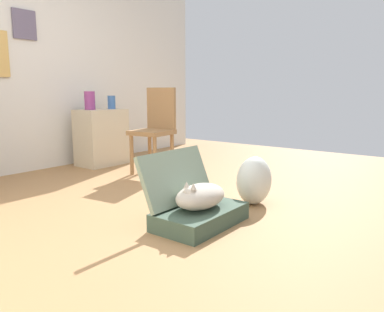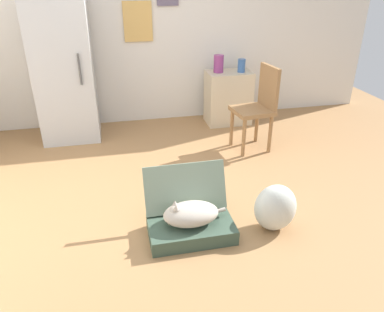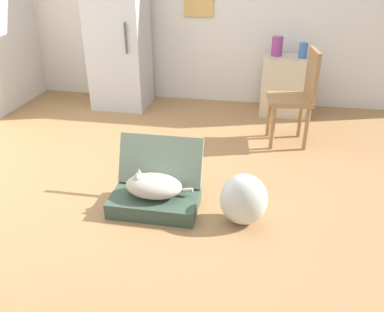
{
  "view_description": "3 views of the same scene",
  "coord_description": "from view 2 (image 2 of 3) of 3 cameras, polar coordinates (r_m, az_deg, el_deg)",
  "views": [
    {
      "loc": [
        -2.1,
        -2.02,
        0.94
      ],
      "look_at": [
        0.3,
        -0.17,
        0.42
      ],
      "focal_mm": 35.29,
      "sensor_mm": 36.0,
      "label": 1
    },
    {
      "loc": [
        -0.54,
        -2.84,
        1.92
      ],
      "look_at": [
        0.13,
        0.14,
        0.39
      ],
      "focal_mm": 34.68,
      "sensor_mm": 36.0,
      "label": 2
    },
    {
      "loc": [
        0.73,
        -3.0,
        1.79
      ],
      "look_at": [
        0.24,
        -0.32,
        0.4
      ],
      "focal_mm": 37.03,
      "sensor_mm": 36.0,
      "label": 3
    }
  ],
  "objects": [
    {
      "name": "side_table",
      "position": [
        5.19,
        5.59,
        8.91
      ],
      "size": [
        0.6,
        0.4,
        0.71
      ],
      "primitive_type": "cube",
      "color": "beige",
      "rests_on": "ground"
    },
    {
      "name": "suitcase_base",
      "position": [
        3.04,
        -0.15,
        -11.17
      ],
      "size": [
        0.68,
        0.41,
        0.12
      ],
      "primitive_type": "cube",
      "color": "#384C3D",
      "rests_on": "ground"
    },
    {
      "name": "vase_short",
      "position": [
        5.08,
        7.62,
        13.61
      ],
      "size": [
        0.1,
        0.1,
        0.17
      ],
      "primitive_type": "cylinder",
      "color": "#38609E",
      "rests_on": "side_table"
    },
    {
      "name": "suitcase_lid",
      "position": [
        3.07,
        -1.05,
        -4.91
      ],
      "size": [
        0.68,
        0.19,
        0.39
      ],
      "primitive_type": "cube",
      "rotation": [
        1.17,
        0.0,
        0.0
      ],
      "color": "gray",
      "rests_on": "suitcase_base"
    },
    {
      "name": "wall_back",
      "position": [
        5.17,
        -6.88,
        19.51
      ],
      "size": [
        6.4,
        0.15,
        2.6
      ],
      "color": "silver",
      "rests_on": "ground"
    },
    {
      "name": "cat",
      "position": [
        2.95,
        -0.26,
        -8.86
      ],
      "size": [
        0.52,
        0.28,
        0.21
      ],
      "color": "#B2A899",
      "rests_on": "suitcase_base"
    },
    {
      "name": "ground_plane",
      "position": [
        3.48,
        -1.52,
        -7.01
      ],
      "size": [
        7.68,
        7.68,
        0.0
      ],
      "primitive_type": "plane",
      "color": "#9E7247",
      "rests_on": "ground"
    },
    {
      "name": "plastic_bag_white",
      "position": [
        3.11,
        12.68,
        -7.75
      ],
      "size": [
        0.35,
        0.27,
        0.4
      ],
      "primitive_type": "ellipsoid",
      "color": "silver",
      "rests_on": "ground"
    },
    {
      "name": "chair",
      "position": [
        4.37,
        10.13,
        7.66
      ],
      "size": [
        0.47,
        0.45,
        0.98
      ],
      "rotation": [
        0.0,
        0.0,
        -1.45
      ],
      "color": "olive",
      "rests_on": "ground"
    },
    {
      "name": "refrigerator",
      "position": [
        4.8,
        -19.04,
        12.23
      ],
      "size": [
        0.68,
        0.63,
        1.69
      ],
      "color": "#B7BABC",
      "rests_on": "ground"
    },
    {
      "name": "vase_tall",
      "position": [
        5.03,
        4.11,
        13.98
      ],
      "size": [
        0.13,
        0.13,
        0.23
      ],
      "primitive_type": "cylinder",
      "color": "#8C387A",
      "rests_on": "side_table"
    }
  ]
}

